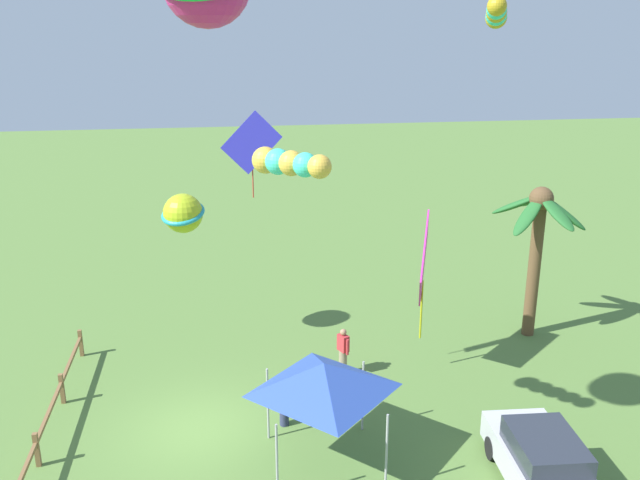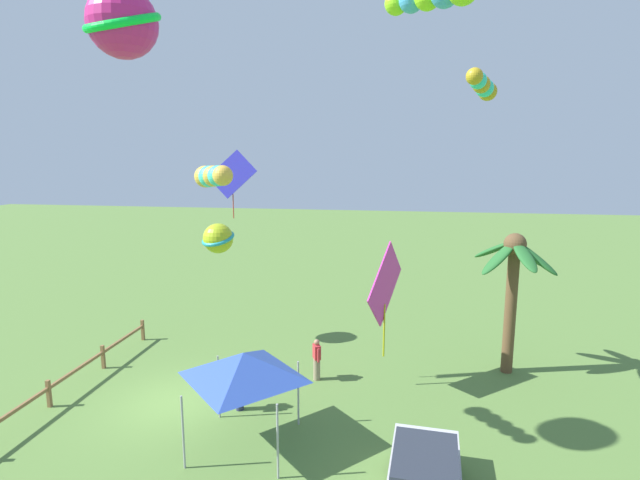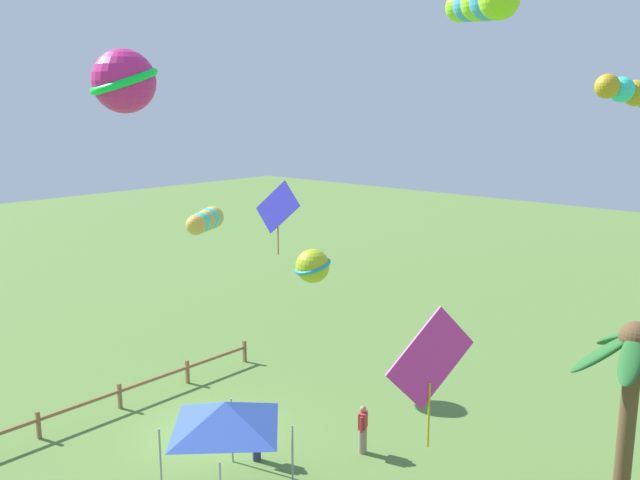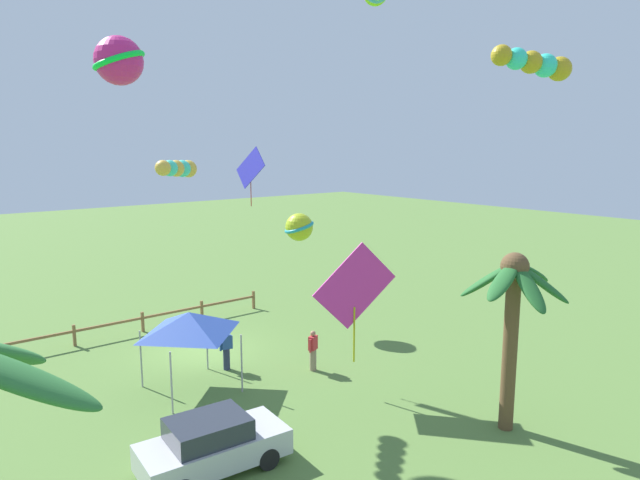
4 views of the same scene
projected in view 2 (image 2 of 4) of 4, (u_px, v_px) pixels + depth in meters
The scene contains 13 objects.
ground_plane at pixel (175, 402), 16.45m from camera, with size 120.00×120.00×0.00m, color #567A38.
palm_tree_1 at pixel (514, 271), 18.13m from camera, with size 3.53×3.01×5.50m.
rail_fence at pixel (49, 390), 16.07m from camera, with size 12.22×0.12×0.95m.
parked_car_0 at pixel (424, 480), 11.38m from camera, with size 4.01×1.98×1.51m.
spectator_0 at pixel (239, 387), 15.85m from camera, with size 0.55×0.26×1.59m.
spectator_1 at pixel (317, 359), 18.00m from camera, with size 0.51×0.37×1.59m.
festival_tent at pixel (244, 365), 13.63m from camera, with size 2.86×2.86×2.85m.
kite_ball_0 at pixel (218, 238), 20.99m from camera, with size 1.94×1.94×1.32m.
kite_diamond_1 at pixel (232, 175), 16.33m from camera, with size 0.44×1.69×2.35m.
kite_ball_2 at pixel (123, 23), 11.39m from camera, with size 2.29×2.31×1.66m.
kite_tube_3 at pixel (212, 176), 13.00m from camera, with size 1.96×1.62×0.66m.
kite_diamond_4 at pixel (385, 286), 16.96m from camera, with size 2.85×1.11×4.22m.
kite_tube_6 at pixel (482, 85), 19.32m from camera, with size 2.67×1.55×1.04m.
Camera 2 is at (14.23, 7.38, 8.34)m, focal length 26.95 mm.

